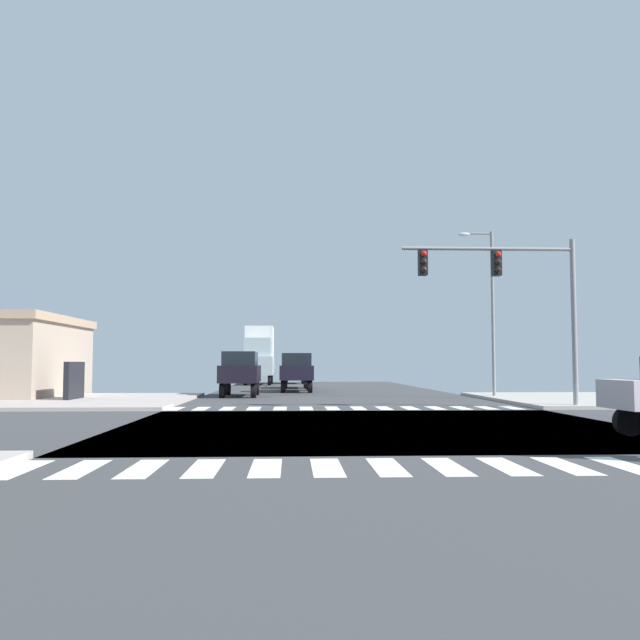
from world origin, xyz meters
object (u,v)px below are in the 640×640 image
at_px(street_lamp, 488,299).
at_px(suv_nearside_1, 240,370).
at_px(box_truck_queued_1, 259,354).
at_px(sedan_inner_4, 296,372).
at_px(traffic_signal_mast, 507,282).
at_px(pickup_crossing_1, 296,371).
at_px(sedan_farside_1, 295,371).

xyz_separation_m(street_lamp, suv_nearside_1, (-12.46, 2.69, -3.56)).
bearing_deg(box_truck_queued_1, sedan_inner_4, 108.62).
distance_m(suv_nearside_1, sedan_inner_4, 12.28).
bearing_deg(sedan_inner_4, traffic_signal_mast, 109.91).
bearing_deg(street_lamp, sedan_inner_4, 122.95).
height_order(traffic_signal_mast, street_lamp, street_lamp).
bearing_deg(pickup_crossing_1, street_lamp, 138.54).
xyz_separation_m(suv_nearside_1, sedan_inner_4, (3.00, 11.91, -0.28)).
xyz_separation_m(traffic_signal_mast, sedan_inner_4, (-7.98, 22.04, -3.73)).
xyz_separation_m(street_lamp, sedan_inner_4, (-9.46, 14.60, -3.84)).
distance_m(traffic_signal_mast, sedan_inner_4, 23.74).
relative_size(street_lamp, sedan_inner_4, 1.94).
height_order(sedan_farside_1, pickup_crossing_1, pickup_crossing_1).
height_order(traffic_signal_mast, pickup_crossing_1, traffic_signal_mast).
bearing_deg(sedan_inner_4, sedan_farside_1, -90.00).
bearing_deg(sedan_inner_4, suv_nearside_1, 75.86).
height_order(sedan_farside_1, sedan_inner_4, same).
distance_m(traffic_signal_mast, suv_nearside_1, 15.34).
distance_m(traffic_signal_mast, box_truck_queued_1, 32.92).
bearing_deg(pickup_crossing_1, sedan_farside_1, -90.00).
bearing_deg(pickup_crossing_1, sedan_inner_4, -90.00).
distance_m(traffic_signal_mast, pickup_crossing_1, 18.06).
bearing_deg(suv_nearside_1, box_truck_queued_1, -90.00).
height_order(traffic_signal_mast, sedan_inner_4, traffic_signal_mast).
bearing_deg(street_lamp, pickup_crossing_1, 138.54).
height_order(suv_nearside_1, pickup_crossing_1, pickup_crossing_1).
bearing_deg(box_truck_queued_1, sedan_farside_1, -145.30).
distance_m(street_lamp, box_truck_queued_1, 26.72).
distance_m(street_lamp, suv_nearside_1, 13.24).
xyz_separation_m(sedan_farside_1, box_truck_queued_1, (-3.00, -2.08, 1.45)).
xyz_separation_m(pickup_crossing_1, sedan_inner_4, (0.00, 6.24, -0.17)).
height_order(traffic_signal_mast, suv_nearside_1, traffic_signal_mast).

